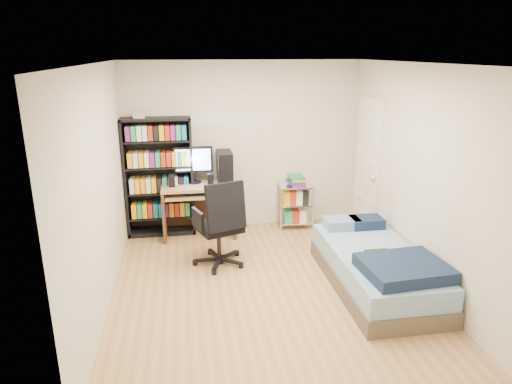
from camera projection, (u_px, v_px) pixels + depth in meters
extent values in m
cube|color=tan|center=(266.00, 287.00, 5.32)|extent=(3.50, 4.00, 0.04)
cube|color=white|center=(268.00, 61.00, 4.57)|extent=(3.50, 4.00, 0.04)
cube|color=silver|center=(243.00, 146.00, 6.85)|extent=(3.50, 0.04, 2.50)
cube|color=silver|center=(322.00, 266.00, 3.04)|extent=(3.50, 0.04, 2.50)
cube|color=silver|center=(98.00, 190.00, 4.68)|extent=(0.04, 4.00, 2.50)
cube|color=silver|center=(419.00, 176.00, 5.22)|extent=(0.04, 4.00, 2.50)
cube|color=black|center=(159.00, 177.00, 6.61)|extent=(0.97, 0.32, 1.73)
cube|color=black|center=(162.00, 216.00, 6.78)|extent=(0.91, 0.30, 0.02)
cube|color=#AD2A17|center=(161.00, 208.00, 6.74)|extent=(0.84, 0.26, 0.21)
cube|color=black|center=(160.00, 192.00, 6.67)|extent=(0.91, 0.30, 0.02)
cube|color=#16719B|center=(160.00, 184.00, 6.62)|extent=(0.84, 0.26, 0.21)
cube|color=black|center=(159.00, 167.00, 6.56)|extent=(0.91, 0.30, 0.02)
cube|color=gold|center=(158.00, 158.00, 6.51)|extent=(0.84, 0.26, 0.21)
cube|color=black|center=(157.00, 141.00, 6.45)|extent=(0.91, 0.30, 0.02)
cube|color=#229F5D|center=(156.00, 132.00, 6.40)|extent=(0.84, 0.26, 0.21)
cube|color=silver|center=(139.00, 115.00, 6.31)|extent=(0.15, 0.14, 0.07)
cube|color=#A98357|center=(198.00, 186.00, 6.57)|extent=(1.04, 0.57, 0.04)
cube|color=#31231B|center=(164.00, 213.00, 6.61)|extent=(0.04, 0.57, 0.74)
cube|color=#31231B|center=(233.00, 209.00, 6.76)|extent=(0.04, 0.57, 0.74)
cube|color=#31231B|center=(198.00, 204.00, 6.93)|extent=(1.00, 0.03, 0.68)
cube|color=#A98357|center=(199.00, 194.00, 6.52)|extent=(0.94, 0.47, 0.03)
cube|color=black|center=(199.00, 193.00, 6.49)|extent=(0.46, 0.16, 0.03)
cube|color=black|center=(193.00, 159.00, 6.56)|extent=(0.56, 0.05, 0.37)
cube|color=#CCDBFF|center=(193.00, 160.00, 6.53)|extent=(0.50, 0.01, 0.31)
cube|color=black|center=(225.00, 167.00, 6.60)|extent=(0.21, 0.44, 0.46)
cube|color=black|center=(172.00, 181.00, 6.43)|extent=(0.08, 0.08, 0.18)
cube|color=black|center=(211.00, 180.00, 6.46)|extent=(0.08, 0.08, 0.18)
cylinder|color=black|center=(219.00, 243.00, 5.80)|extent=(0.05, 0.05, 0.40)
cube|color=black|center=(219.00, 227.00, 5.74)|extent=(0.64, 0.64, 0.08)
cube|color=black|center=(226.00, 207.00, 5.44)|extent=(0.51, 0.30, 0.58)
cube|color=black|center=(198.00, 219.00, 5.57)|extent=(0.14, 0.31, 0.23)
cube|color=black|center=(238.00, 212.00, 5.82)|extent=(0.14, 0.31, 0.23)
cylinder|color=white|center=(281.00, 210.00, 6.82)|extent=(0.02, 0.02, 0.67)
cylinder|color=white|center=(313.00, 209.00, 6.86)|extent=(0.02, 0.02, 0.67)
cylinder|color=white|center=(278.00, 203.00, 7.15)|extent=(0.02, 0.02, 0.67)
cylinder|color=white|center=(309.00, 202.00, 7.19)|extent=(0.02, 0.02, 0.67)
cube|color=white|center=(295.00, 221.00, 7.08)|extent=(0.51, 0.38, 0.02)
cube|color=white|center=(295.00, 203.00, 6.99)|extent=(0.51, 0.38, 0.02)
cube|color=white|center=(296.00, 186.00, 6.91)|extent=(0.51, 0.38, 0.02)
cube|color=maroon|center=(296.00, 180.00, 6.88)|extent=(0.23, 0.28, 0.15)
cube|color=brown|center=(375.00, 278.00, 5.28)|extent=(0.98, 1.96, 0.20)
cube|color=#8CAFD1|center=(376.00, 262.00, 5.22)|extent=(0.94, 1.92, 0.24)
cube|color=#13203D|center=(404.00, 269.00, 4.66)|extent=(0.88, 0.74, 0.14)
cube|color=#8BACC5|center=(342.00, 223.00, 5.88)|extent=(0.44, 0.29, 0.13)
cube|color=#13203D|center=(366.00, 222.00, 5.91)|extent=(0.41, 0.29, 0.13)
cube|color=#402914|center=(379.00, 253.00, 5.13)|extent=(0.27, 0.22, 0.02)
cube|color=silver|center=(368.00, 169.00, 6.56)|extent=(0.05, 0.80, 2.00)
sphere|color=silver|center=(373.00, 178.00, 6.26)|extent=(0.08, 0.08, 0.08)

